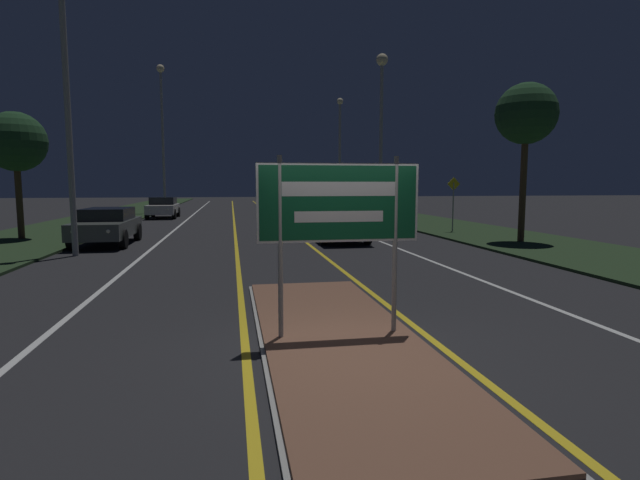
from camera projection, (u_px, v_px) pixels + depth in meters
name	position (u px, v px, depth m)	size (l,w,h in m)	color
ground_plane	(347.00, 353.00, 6.58)	(160.00, 160.00, 0.00)	#232326
median_island	(338.00, 337.00, 7.12)	(2.26, 7.53, 0.10)	#999993
verge_left	(66.00, 229.00, 24.48)	(5.00, 100.00, 0.08)	#23381E
verge_right	(431.00, 223.00, 27.80)	(5.00, 100.00, 0.08)	#23381E
centre_line_yellow_left	(234.00, 220.00, 30.81)	(0.12, 70.00, 0.01)	gold
centre_line_yellow_right	(277.00, 219.00, 31.27)	(0.12, 70.00, 0.01)	gold
lane_line_white_left	(186.00, 221.00, 30.30)	(0.12, 70.00, 0.01)	silver
lane_line_white_right	(322.00, 219.00, 31.77)	(0.12, 70.00, 0.01)	silver
edge_line_white_left	(134.00, 221.00, 29.78)	(0.10, 70.00, 0.01)	silver
edge_line_white_right	(367.00, 218.00, 32.29)	(0.10, 70.00, 0.01)	silver
highway_sign	(339.00, 210.00, 6.91)	(2.28, 0.07, 2.51)	#9E9E99
streetlight_left_near	(66.00, 88.00, 14.91)	(0.44, 0.44, 8.43)	#9E9E99
streetlight_left_far	(162.00, 116.00, 37.30)	(0.58, 0.58, 11.02)	#9E9E99
streetlight_right_near	(381.00, 104.00, 26.82)	(0.64, 0.64, 9.13)	#9E9E99
streetlight_right_far	(340.00, 142.00, 37.59)	(0.48, 0.48, 8.61)	#9E9E99
car_receding_0	(338.00, 222.00, 19.62)	(1.88, 4.80, 1.34)	#4C514C
car_receding_1	(365.00, 210.00, 28.52)	(1.90, 4.34, 1.36)	#4C514C
car_approaching_0	(107.00, 225.00, 18.30)	(1.88, 4.38, 1.34)	#4C514C
car_approaching_1	(163.00, 207.00, 32.61)	(1.87, 4.08, 1.37)	silver
warning_sign	(453.00, 199.00, 22.49)	(0.60, 0.06, 2.44)	#9E9E99
roadside_palm_left	(15.00, 142.00, 19.23)	(2.29, 2.29, 4.91)	#4C3823
roadside_palm_right	(526.00, 115.00, 18.25)	(2.23, 2.23, 5.82)	#4C3823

